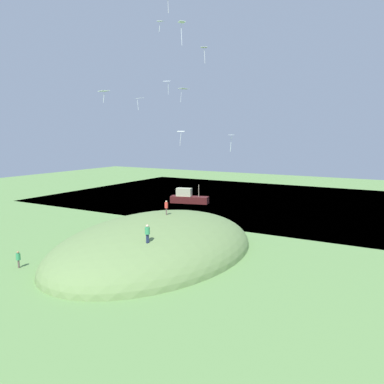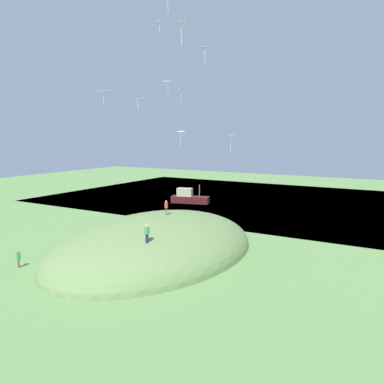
{
  "view_description": "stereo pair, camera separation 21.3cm",
  "coord_description": "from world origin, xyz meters",
  "px_view_note": "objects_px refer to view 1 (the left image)",
  "views": [
    {
      "loc": [
        41.09,
        26.79,
        12.55
      ],
      "look_at": [
        3.42,
        5.01,
        6.14
      ],
      "focal_mm": 35.91,
      "sensor_mm": 36.0,
      "label": 1
    },
    {
      "loc": [
        40.98,
        26.98,
        12.55
      ],
      "look_at": [
        3.42,
        5.01,
        6.14
      ],
      "focal_mm": 35.91,
      "sensor_mm": 36.0,
      "label": 2
    }
  ],
  "objects_px": {
    "kite_6": "(231,137)",
    "kite_8": "(182,25)",
    "person_watching_kites": "(166,206)",
    "kite_4": "(181,132)",
    "kite_3": "(183,89)",
    "kite_7": "(204,49)",
    "person_on_hilltop": "(18,257)",
    "kite_0": "(104,91)",
    "person_walking_path": "(147,231)",
    "kite_1": "(140,99)",
    "boat_on_lake": "(188,198)",
    "kite_9": "(167,82)",
    "kite_2": "(160,22)"
  },
  "relations": [
    {
      "from": "kite_3",
      "to": "kite_8",
      "type": "height_order",
      "value": "kite_8"
    },
    {
      "from": "person_watching_kites",
      "to": "kite_4",
      "type": "bearing_deg",
      "value": -27.96
    },
    {
      "from": "kite_9",
      "to": "person_walking_path",
      "type": "bearing_deg",
      "value": 9.77
    },
    {
      "from": "boat_on_lake",
      "to": "person_watching_kites",
      "type": "xyz_separation_m",
      "value": [
        26.48,
        12.87,
        3.89
      ]
    },
    {
      "from": "kite_8",
      "to": "person_watching_kites",
      "type": "bearing_deg",
      "value": -125.8
    },
    {
      "from": "boat_on_lake",
      "to": "kite_3",
      "type": "bearing_deg",
      "value": 104.28
    },
    {
      "from": "kite_7",
      "to": "kite_9",
      "type": "distance_m",
      "value": 13.28
    },
    {
      "from": "boat_on_lake",
      "to": "kite_3",
      "type": "relative_size",
      "value": 4.65
    },
    {
      "from": "kite_0",
      "to": "kite_7",
      "type": "relative_size",
      "value": 0.69
    },
    {
      "from": "boat_on_lake",
      "to": "kite_9",
      "type": "bearing_deg",
      "value": 102.14
    },
    {
      "from": "kite_4",
      "to": "kite_3",
      "type": "bearing_deg",
      "value": 137.22
    },
    {
      "from": "kite_8",
      "to": "person_on_hilltop",
      "type": "bearing_deg",
      "value": -52.35
    },
    {
      "from": "kite_2",
      "to": "kite_6",
      "type": "height_order",
      "value": "kite_2"
    },
    {
      "from": "person_watching_kites",
      "to": "kite_7",
      "type": "height_order",
      "value": "kite_7"
    },
    {
      "from": "kite_3",
      "to": "kite_4",
      "type": "xyz_separation_m",
      "value": [
        0.23,
        -0.21,
        -4.99
      ]
    },
    {
      "from": "person_watching_kites",
      "to": "kite_1",
      "type": "height_order",
      "value": "kite_1"
    },
    {
      "from": "person_on_hilltop",
      "to": "person_walking_path",
      "type": "distance_m",
      "value": 13.2
    },
    {
      "from": "kite_0",
      "to": "kite_7",
      "type": "bearing_deg",
      "value": 165.76
    },
    {
      "from": "kite_2",
      "to": "kite_3",
      "type": "height_order",
      "value": "kite_2"
    },
    {
      "from": "boat_on_lake",
      "to": "kite_8",
      "type": "height_order",
      "value": "kite_8"
    },
    {
      "from": "person_walking_path",
      "to": "kite_1",
      "type": "bearing_deg",
      "value": -119.19
    },
    {
      "from": "kite_9",
      "to": "person_watching_kites",
      "type": "bearing_deg",
      "value": -143.28
    },
    {
      "from": "boat_on_lake",
      "to": "kite_6",
      "type": "relative_size",
      "value": 3.72
    },
    {
      "from": "boat_on_lake",
      "to": "kite_7",
      "type": "height_order",
      "value": "kite_7"
    },
    {
      "from": "person_walking_path",
      "to": "kite_1",
      "type": "relative_size",
      "value": 1.14
    },
    {
      "from": "kite_6",
      "to": "kite_8",
      "type": "relative_size",
      "value": 0.9
    },
    {
      "from": "kite_3",
      "to": "kite_8",
      "type": "distance_m",
      "value": 9.95
    },
    {
      "from": "kite_8",
      "to": "kite_9",
      "type": "bearing_deg",
      "value": -63.81
    },
    {
      "from": "kite_0",
      "to": "kite_2",
      "type": "height_order",
      "value": "kite_2"
    },
    {
      "from": "kite_8",
      "to": "person_walking_path",
      "type": "bearing_deg",
      "value": -5.18
    },
    {
      "from": "kite_6",
      "to": "kite_8",
      "type": "xyz_separation_m",
      "value": [
        9.72,
        -0.79,
        10.3
      ]
    },
    {
      "from": "person_watching_kites",
      "to": "kite_3",
      "type": "xyz_separation_m",
      "value": [
        -4.86,
        -0.69,
        13.05
      ]
    },
    {
      "from": "boat_on_lake",
      "to": "kite_6",
      "type": "height_order",
      "value": "kite_6"
    },
    {
      "from": "boat_on_lake",
      "to": "kite_2",
      "type": "bearing_deg",
      "value": 99.26
    },
    {
      "from": "kite_4",
      "to": "kite_0",
      "type": "bearing_deg",
      "value": -14.54
    },
    {
      "from": "kite_7",
      "to": "person_watching_kites",
      "type": "bearing_deg",
      "value": -0.2
    },
    {
      "from": "kite_1",
      "to": "boat_on_lake",
      "type": "bearing_deg",
      "value": -162.88
    },
    {
      "from": "person_on_hilltop",
      "to": "kite_7",
      "type": "relative_size",
      "value": 0.84
    },
    {
      "from": "person_walking_path",
      "to": "person_watching_kites",
      "type": "bearing_deg",
      "value": -136.29
    },
    {
      "from": "person_watching_kites",
      "to": "kite_4",
      "type": "relative_size",
      "value": 0.91
    },
    {
      "from": "kite_4",
      "to": "kite_9",
      "type": "height_order",
      "value": "kite_9"
    },
    {
      "from": "person_walking_path",
      "to": "kite_4",
      "type": "relative_size",
      "value": 0.95
    },
    {
      "from": "person_on_hilltop",
      "to": "kite_0",
      "type": "distance_m",
      "value": 18.01
    },
    {
      "from": "kite_1",
      "to": "kite_8",
      "type": "bearing_deg",
      "value": 59.36
    },
    {
      "from": "kite_2",
      "to": "kite_4",
      "type": "height_order",
      "value": "kite_2"
    },
    {
      "from": "person_watching_kites",
      "to": "kite_0",
      "type": "height_order",
      "value": "kite_0"
    },
    {
      "from": "boat_on_lake",
      "to": "kite_9",
      "type": "distance_m",
      "value": 37.38
    },
    {
      "from": "person_on_hilltop",
      "to": "kite_8",
      "type": "xyz_separation_m",
      "value": [
        -9.65,
        12.5,
        21.66
      ]
    },
    {
      "from": "kite_3",
      "to": "kite_1",
      "type": "bearing_deg",
      "value": -67.4
    },
    {
      "from": "kite_0",
      "to": "kite_6",
      "type": "height_order",
      "value": "kite_0"
    }
  ]
}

